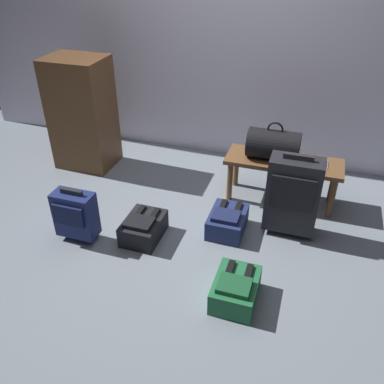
{
  "coord_description": "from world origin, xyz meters",
  "views": [
    {
      "loc": [
        0.84,
        -2.38,
        2.09
      ],
      "look_at": [
        -0.04,
        0.31,
        0.25
      ],
      "focal_mm": 38.05,
      "sensor_mm": 36.0,
      "label": 1
    }
  ],
  "objects_px": {
    "suitcase_small_navy": "(75,214)",
    "bench": "(283,166)",
    "backpack_green": "(235,289)",
    "side_cabinet": "(82,114)",
    "cell_phone": "(324,164)",
    "suitcase_upright_charcoal": "(293,194)",
    "duffel_bag_black": "(273,145)",
    "backpack_dark": "(143,228)",
    "backpack_navy": "(227,221)"
  },
  "relations": [
    {
      "from": "backpack_green",
      "to": "backpack_dark",
      "type": "distance_m",
      "value": 0.94
    },
    {
      "from": "suitcase_upright_charcoal",
      "to": "backpack_navy",
      "type": "xyz_separation_m",
      "value": [
        -0.47,
        -0.14,
        -0.27
      ]
    },
    {
      "from": "cell_phone",
      "to": "backpack_navy",
      "type": "distance_m",
      "value": 0.96
    },
    {
      "from": "bench",
      "to": "suitcase_small_navy",
      "type": "distance_m",
      "value": 1.79
    },
    {
      "from": "duffel_bag_black",
      "to": "suitcase_small_navy",
      "type": "distance_m",
      "value": 1.73
    },
    {
      "from": "backpack_green",
      "to": "backpack_dark",
      "type": "height_order",
      "value": "same"
    },
    {
      "from": "suitcase_upright_charcoal",
      "to": "backpack_green",
      "type": "distance_m",
      "value": 0.92
    },
    {
      "from": "backpack_dark",
      "to": "side_cabinet",
      "type": "distance_m",
      "value": 1.49
    },
    {
      "from": "side_cabinet",
      "to": "suitcase_upright_charcoal",
      "type": "bearing_deg",
      "value": -14.02
    },
    {
      "from": "bench",
      "to": "backpack_navy",
      "type": "distance_m",
      "value": 0.73
    },
    {
      "from": "cell_phone",
      "to": "backpack_navy",
      "type": "height_order",
      "value": "cell_phone"
    },
    {
      "from": "backpack_green",
      "to": "side_cabinet",
      "type": "bearing_deg",
      "value": 143.82
    },
    {
      "from": "backpack_navy",
      "to": "backpack_dark",
      "type": "bearing_deg",
      "value": -154.98
    },
    {
      "from": "backpack_green",
      "to": "side_cabinet",
      "type": "distance_m",
      "value": 2.39
    },
    {
      "from": "cell_phone",
      "to": "suitcase_small_navy",
      "type": "relative_size",
      "value": 0.31
    },
    {
      "from": "bench",
      "to": "backpack_navy",
      "type": "relative_size",
      "value": 2.63
    },
    {
      "from": "backpack_green",
      "to": "backpack_navy",
      "type": "height_order",
      "value": "same"
    },
    {
      "from": "backpack_navy",
      "to": "side_cabinet",
      "type": "xyz_separation_m",
      "value": [
        -1.66,
        0.68,
        0.46
      ]
    },
    {
      "from": "duffel_bag_black",
      "to": "backpack_dark",
      "type": "xyz_separation_m",
      "value": [
        -0.85,
        -0.88,
        -0.45
      ]
    },
    {
      "from": "backpack_green",
      "to": "side_cabinet",
      "type": "relative_size",
      "value": 0.35
    },
    {
      "from": "suitcase_small_navy",
      "to": "duffel_bag_black",
      "type": "bearing_deg",
      "value": 38.2
    },
    {
      "from": "suitcase_small_navy",
      "to": "backpack_dark",
      "type": "relative_size",
      "value": 1.21
    },
    {
      "from": "suitcase_small_navy",
      "to": "backpack_dark",
      "type": "height_order",
      "value": "suitcase_small_navy"
    },
    {
      "from": "duffel_bag_black",
      "to": "cell_phone",
      "type": "relative_size",
      "value": 3.06
    },
    {
      "from": "cell_phone",
      "to": "backpack_green",
      "type": "height_order",
      "value": "cell_phone"
    },
    {
      "from": "suitcase_upright_charcoal",
      "to": "suitcase_small_navy",
      "type": "distance_m",
      "value": 1.69
    },
    {
      "from": "cell_phone",
      "to": "backpack_dark",
      "type": "bearing_deg",
      "value": -145.0
    },
    {
      "from": "suitcase_small_navy",
      "to": "backpack_green",
      "type": "bearing_deg",
      "value": -10.37
    },
    {
      "from": "suitcase_upright_charcoal",
      "to": "backpack_green",
      "type": "relative_size",
      "value": 1.85
    },
    {
      "from": "bench",
      "to": "duffel_bag_black",
      "type": "height_order",
      "value": "duffel_bag_black"
    },
    {
      "from": "cell_phone",
      "to": "suitcase_upright_charcoal",
      "type": "distance_m",
      "value": 0.51
    },
    {
      "from": "duffel_bag_black",
      "to": "side_cabinet",
      "type": "bearing_deg",
      "value": 177.41
    },
    {
      "from": "bench",
      "to": "side_cabinet",
      "type": "relative_size",
      "value": 0.91
    },
    {
      "from": "suitcase_upright_charcoal",
      "to": "backpack_green",
      "type": "xyz_separation_m",
      "value": [
        -0.24,
        -0.85,
        -0.27
      ]
    },
    {
      "from": "duffel_bag_black",
      "to": "backpack_green",
      "type": "height_order",
      "value": "duffel_bag_black"
    },
    {
      "from": "suitcase_small_navy",
      "to": "backpack_dark",
      "type": "distance_m",
      "value": 0.54
    },
    {
      "from": "duffel_bag_black",
      "to": "backpack_green",
      "type": "distance_m",
      "value": 1.37
    },
    {
      "from": "cell_phone",
      "to": "suitcase_upright_charcoal",
      "type": "xyz_separation_m",
      "value": [
        -0.2,
        -0.47,
        -0.05
      ]
    },
    {
      "from": "bench",
      "to": "backpack_navy",
      "type": "xyz_separation_m",
      "value": [
        -0.34,
        -0.59,
        -0.25
      ]
    },
    {
      "from": "bench",
      "to": "cell_phone",
      "type": "relative_size",
      "value": 6.94
    },
    {
      "from": "suitcase_small_navy",
      "to": "bench",
      "type": "bearing_deg",
      "value": 36.08
    },
    {
      "from": "suitcase_small_navy",
      "to": "backpack_navy",
      "type": "distance_m",
      "value": 1.2
    },
    {
      "from": "bench",
      "to": "suitcase_upright_charcoal",
      "type": "xyz_separation_m",
      "value": [
        0.13,
        -0.45,
        0.01
      ]
    },
    {
      "from": "side_cabinet",
      "to": "cell_phone",
      "type": "bearing_deg",
      "value": -1.56
    },
    {
      "from": "suitcase_upright_charcoal",
      "to": "backpack_navy",
      "type": "bearing_deg",
      "value": -163.02
    },
    {
      "from": "duffel_bag_black",
      "to": "backpack_navy",
      "type": "xyz_separation_m",
      "value": [
        -0.24,
        -0.59,
        -0.45
      ]
    },
    {
      "from": "backpack_green",
      "to": "duffel_bag_black",
      "type": "bearing_deg",
      "value": 89.57
    },
    {
      "from": "suitcase_upright_charcoal",
      "to": "suitcase_small_navy",
      "type": "height_order",
      "value": "suitcase_upright_charcoal"
    },
    {
      "from": "bench",
      "to": "backpack_green",
      "type": "xyz_separation_m",
      "value": [
        -0.12,
        -1.3,
        -0.25
      ]
    },
    {
      "from": "suitcase_upright_charcoal",
      "to": "side_cabinet",
      "type": "xyz_separation_m",
      "value": [
        -2.13,
        0.53,
        0.19
      ]
    }
  ]
}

